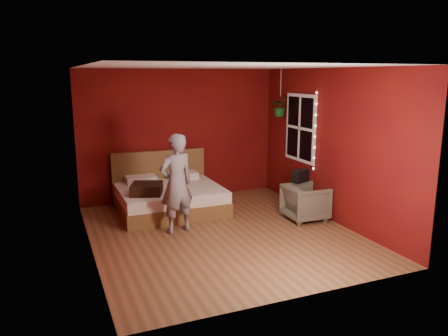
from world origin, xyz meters
TOP-DOWN VIEW (x-y plane):
  - floor at (0.00, 0.00)m, footprint 4.50×4.50m
  - room_walls at (0.00, 0.00)m, footprint 4.04×4.54m
  - window at (1.97, 0.90)m, footprint 0.05×0.97m
  - fairy_lights at (1.94, 0.37)m, footprint 0.04×0.04m
  - bed at (-0.46, 1.50)m, footprint 1.86×1.58m
  - person at (-0.64, 0.35)m, footprint 0.65×0.51m
  - armchair at (1.60, 0.07)m, footprint 0.70×0.68m
  - handbag at (1.63, 0.30)m, footprint 0.34×0.25m
  - throw_pillow at (-0.95, 1.11)m, footprint 0.66×0.66m
  - hanging_plant at (1.88, 1.53)m, footprint 0.45×0.43m

SIDE VIEW (x-z plane):
  - floor at x=0.00m, z-range 0.00..0.00m
  - bed at x=-0.46m, z-range -0.25..0.78m
  - armchair at x=1.60m, z-range 0.00..0.62m
  - throw_pillow at x=-0.95m, z-range 0.46..0.65m
  - handbag at x=1.63m, z-range 0.62..0.84m
  - person at x=-0.64m, z-range 0.00..1.59m
  - fairy_lights at x=1.94m, z-range 0.77..2.22m
  - window at x=1.97m, z-range 0.87..2.14m
  - room_walls at x=0.00m, z-range 0.37..2.99m
  - hanging_plant at x=1.88m, z-range 1.40..2.33m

